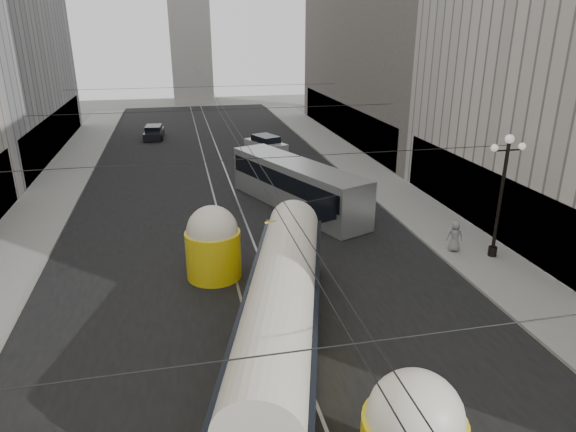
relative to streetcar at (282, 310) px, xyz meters
name	(u,v)px	position (x,y,z in m)	size (l,w,h in m)	color
road	(223,191)	(-0.26, 20.15, -1.77)	(20.00, 85.00, 0.02)	black
sidewalk_left	(58,187)	(-12.26, 23.65, -1.70)	(4.00, 72.00, 0.15)	gray
sidewalk_right	(362,169)	(11.74, 23.65, -1.70)	(4.00, 72.00, 0.15)	gray
rail_left	(213,192)	(-1.01, 20.15, -1.77)	(0.12, 85.00, 0.04)	gray
rail_right	(233,190)	(0.49, 20.15, -1.77)	(0.12, 85.00, 0.04)	gray
lamppost_right_mid	(502,190)	(12.34, 5.65, 1.97)	(1.86, 0.44, 6.37)	black
catenary	(222,112)	(-0.14, 19.14, 4.11)	(25.00, 72.00, 0.23)	black
streetcar	(282,310)	(0.00, 0.00, 0.00)	(6.55, 15.98, 3.63)	yellow
city_bus	(297,184)	(4.17, 15.44, -0.08)	(6.95, 12.61, 3.09)	#AEB1B4
sedan_white_far	(266,144)	(5.02, 31.99, -1.09)	(3.67, 5.18, 1.51)	silver
sedan_dark_far	(154,133)	(-5.65, 40.30, -1.15)	(2.14, 4.51, 1.39)	black
pedestrian_sidewalk_right	(455,236)	(10.68, 6.64, -0.79)	(0.81, 0.50, 1.66)	gray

